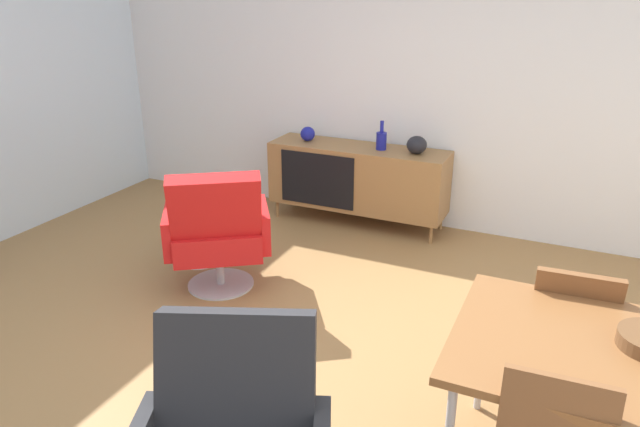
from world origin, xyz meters
TOP-DOWN VIEW (x-y plane):
  - ground_plane at (0.00, 0.00)m, footprint 8.32×8.32m
  - wall_back at (0.00, 2.60)m, footprint 6.80×0.12m
  - sideboard at (-0.53, 2.30)m, footprint 1.60×0.45m
  - vase_cobalt at (-0.31, 2.30)m, footprint 0.09×0.09m
  - vase_sculptural_dark at (0.00, 2.30)m, footprint 0.17×0.17m
  - vase_ceramic_small at (-1.02, 2.30)m, footprint 0.13×0.13m
  - dining_chair_back_left at (1.36, 0.35)m, footprint 0.42×0.45m
  - lounge_chair_red at (-0.95, 0.70)m, footprint 0.90×0.89m
  - side_table_round at (-1.36, 1.02)m, footprint 0.44×0.44m
  - fruit_bowl at (-1.36, 1.02)m, footprint 0.20×0.20m

SIDE VIEW (x-z plane):
  - ground_plane at x=0.00m, z-range 0.00..0.00m
  - side_table_round at x=-1.36m, z-range 0.06..0.58m
  - sideboard at x=-0.53m, z-range 0.08..0.80m
  - lounge_chair_red at x=-0.95m, z-range -0.01..0.94m
  - dining_chair_back_left at x=1.36m, z-range 0.04..0.90m
  - fruit_bowl at x=-1.36m, z-range 0.51..0.61m
  - vase_ceramic_small at x=-1.02m, z-range 0.72..0.85m
  - vase_sculptural_dark at x=0.00m, z-range 0.72..0.87m
  - vase_cobalt at x=-0.31m, z-range 0.68..0.93m
  - wall_back at x=0.00m, z-range 0.00..2.80m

